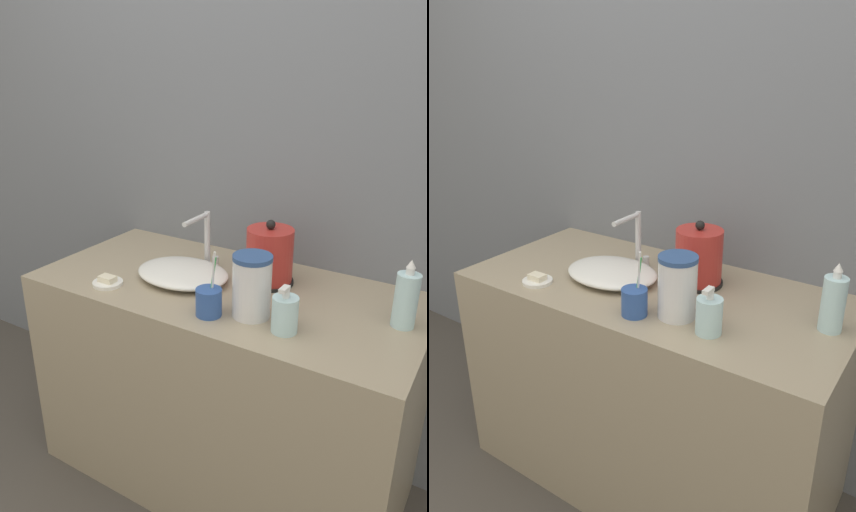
{
  "view_description": "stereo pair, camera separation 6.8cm",
  "coord_description": "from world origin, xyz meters",
  "views": [
    {
      "loc": [
        0.78,
        -1.02,
        1.53
      ],
      "look_at": [
        -0.05,
        0.31,
        0.91
      ],
      "focal_mm": 35.0,
      "sensor_mm": 36.0,
      "label": 1
    },
    {
      "loc": [
        0.84,
        -0.98,
        1.53
      ],
      "look_at": [
        -0.05,
        0.31,
        0.91
      ],
      "focal_mm": 35.0,
      "sensor_mm": 36.0,
      "label": 2
    }
  ],
  "objects": [
    {
      "name": "wall_back",
      "position": [
        0.0,
        0.65,
        1.3
      ],
      "size": [
        6.0,
        0.04,
        2.6
      ],
      "color": "slate",
      "rests_on": "ground_plane"
    },
    {
      "name": "electric_kettle",
      "position": [
        0.11,
        0.42,
        0.9
      ],
      "size": [
        0.17,
        0.17,
        0.23
      ],
      "color": "black",
      "rests_on": "vanity_counter"
    },
    {
      "name": "lotion_bottle",
      "position": [
        0.3,
        0.14,
        0.86
      ],
      "size": [
        0.08,
        0.08,
        0.14
      ],
      "color": "silver",
      "rests_on": "vanity_counter"
    },
    {
      "name": "vanity_counter",
      "position": [
        0.0,
        0.31,
        0.4
      ],
      "size": [
        1.32,
        0.63,
        0.81
      ],
      "color": "gray",
      "rests_on": "ground_plane"
    },
    {
      "name": "shampoo_bottle",
      "position": [
        0.58,
        0.35,
        0.89
      ],
      "size": [
        0.07,
        0.07,
        0.21
      ],
      "color": "silver",
      "rests_on": "vanity_counter"
    },
    {
      "name": "water_pitcher",
      "position": [
        0.17,
        0.17,
        0.91
      ],
      "size": [
        0.12,
        0.12,
        0.19
      ],
      "color": "silver",
      "rests_on": "vanity_counter"
    },
    {
      "name": "faucet",
      "position": [
        -0.15,
        0.42,
        0.93
      ],
      "size": [
        0.06,
        0.16,
        0.21
      ],
      "color": "silver",
      "rests_on": "vanity_counter"
    },
    {
      "name": "sink_basin",
      "position": [
        -0.15,
        0.28,
        0.83
      ],
      "size": [
        0.34,
        0.26,
        0.05
      ],
      "color": "white",
      "rests_on": "vanity_counter"
    },
    {
      "name": "soap_dish",
      "position": [
        -0.35,
        0.11,
        0.82
      ],
      "size": [
        0.1,
        0.1,
        0.03
      ],
      "color": "white",
      "rests_on": "vanity_counter"
    },
    {
      "name": "toothbrush_cup",
      "position": [
        0.06,
        0.11,
        0.85
      ],
      "size": [
        0.08,
        0.08,
        0.21
      ],
      "color": "#2D519E",
      "rests_on": "vanity_counter"
    }
  ]
}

